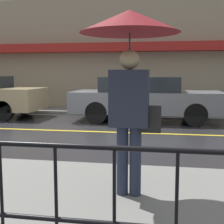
{
  "coord_description": "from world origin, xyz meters",
  "views": [
    {
      "loc": [
        2.12,
        -7.99,
        1.53
      ],
      "look_at": [
        1.08,
        -1.96,
        0.78
      ],
      "focal_mm": 50.0,
      "sensor_mm": 36.0,
      "label": 1
    }
  ],
  "objects": [
    {
      "name": "car_grey",
      "position": [
        1.47,
        2.17,
        0.75
      ],
      "size": [
        4.79,
        1.93,
        1.43
      ],
      "color": "slate",
      "rests_on": "ground_plane"
    },
    {
      "name": "building_storefront",
      "position": [
        0.0,
        5.01,
        2.36
      ],
      "size": [
        28.0,
        0.85,
        4.68
      ],
      "color": "gray",
      "rests_on": "ground_plane"
    },
    {
      "name": "sidewalk_far",
      "position": [
        0.0,
        4.08,
        0.06
      ],
      "size": [
        28.0,
        1.61,
        0.12
      ],
      "color": "slate",
      "rests_on": "ground_plane"
    },
    {
      "name": "pedestrian",
      "position": [
        1.72,
        -4.49,
        1.82
      ],
      "size": [
        1.12,
        1.12,
        2.11
      ],
      "rotation": [
        0.0,
        0.0,
        3.14
      ],
      "color": "#23283D",
      "rests_on": "sidewalk_near"
    },
    {
      "name": "lane_marking",
      "position": [
        0.0,
        0.0,
        0.0
      ],
      "size": [
        25.2,
        0.12,
        0.01
      ],
      "color": "gold",
      "rests_on": "ground_plane"
    },
    {
      "name": "ground_plane",
      "position": [
        0.0,
        0.0,
        0.0
      ],
      "size": [
        80.0,
        80.0,
        0.0
      ],
      "primitive_type": "plane",
      "color": "#262628"
    }
  ]
}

